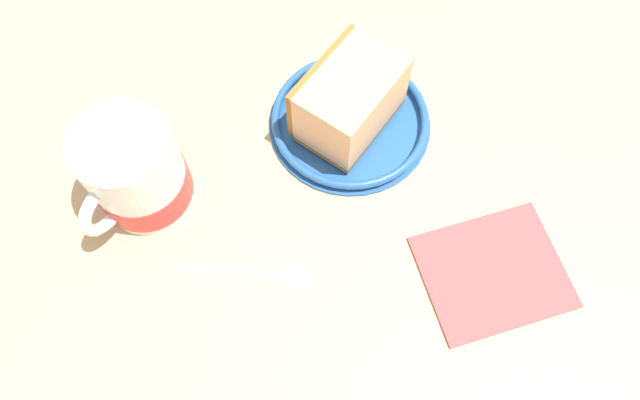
{
  "coord_description": "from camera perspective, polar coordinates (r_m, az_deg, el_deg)",
  "views": [
    {
      "loc": [
        14.35,
        21.42,
        48.98
      ],
      "look_at": [
        3.27,
        3.34,
        3.0
      ],
      "focal_mm": 32.56,
      "sensor_mm": 36.0,
      "label": 1
    }
  ],
  "objects": [
    {
      "name": "teaspoon",
      "position": [
        0.51,
        -4.62,
        -7.19
      ],
      "size": [
        10.24,
        7.88,
        0.8
      ],
      "color": "silver",
      "rests_on": "ground_plane"
    },
    {
      "name": "tea_mug",
      "position": [
        0.53,
        -17.62,
        2.46
      ],
      "size": [
        10.49,
        8.43,
        9.79
      ],
      "color": "white",
      "rests_on": "ground_plane"
    },
    {
      "name": "ground_plane",
      "position": [
        0.57,
        1.05,
        2.07
      ],
      "size": [
        137.81,
        137.81,
        3.88
      ],
      "primitive_type": "cube",
      "color": "tan"
    },
    {
      "name": "small_plate",
      "position": [
        0.57,
        2.97,
        7.82
      ],
      "size": [
        15.89,
        15.89,
        1.48
      ],
      "color": "#26599E",
      "rests_on": "ground_plane"
    },
    {
      "name": "cake_slice",
      "position": [
        0.55,
        2.89,
        9.85
      ],
      "size": [
        11.92,
        10.25,
        6.69
      ],
      "color": "#9E662D",
      "rests_on": "small_plate"
    },
    {
      "name": "folded_napkin",
      "position": [
        0.53,
        16.66,
        -6.72
      ],
      "size": [
        14.45,
        13.04,
        0.6
      ],
      "primitive_type": "cube",
      "rotation": [
        0.0,
        0.0,
        -0.26
      ],
      "color": "#B24C4C",
      "rests_on": "ground_plane"
    }
  ]
}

